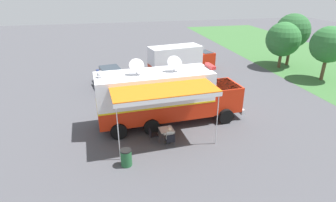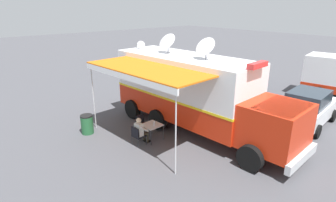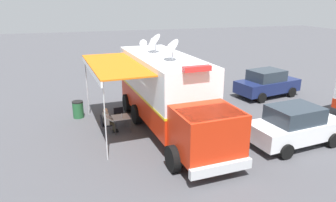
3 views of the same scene
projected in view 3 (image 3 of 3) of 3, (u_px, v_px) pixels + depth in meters
The scene contains 11 objects.
ground_plane at pixel (163, 124), 16.02m from camera, with size 100.00×100.00×0.00m, color #47474C.
lot_stripe at pixel (243, 130), 15.25m from camera, with size 0.12×4.80×0.01m, color silver.
command_truck at pixel (168, 91), 14.74m from camera, with size 5.35×9.63×4.53m.
folding_table at pixel (121, 118), 14.95m from camera, with size 0.85×0.85×0.73m.
water_bottle at pixel (122, 116), 14.77m from camera, with size 0.07×0.07×0.22m.
folding_chair_at_table at pixel (104, 123), 14.74m from camera, with size 0.51×0.51×0.87m.
folding_chair_beside_table at pixel (119, 115), 15.78m from camera, with size 0.51×0.51×0.87m.
seated_responder at pixel (108, 120), 14.76m from camera, with size 0.68×0.58×1.25m.
trash_bin at pixel (78, 109), 16.74m from camera, with size 0.57×0.57×0.91m.
car_behind_truck at pixel (295, 126), 13.50m from camera, with size 4.37×2.36×1.76m.
car_far_corner at pixel (267, 83), 20.30m from camera, with size 4.46×2.59×1.76m.
Camera 3 is at (4.18, 14.27, 6.08)m, focal length 33.49 mm.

